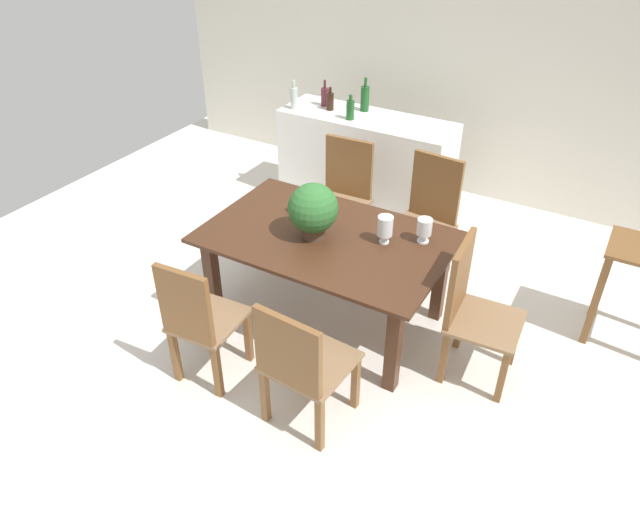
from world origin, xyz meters
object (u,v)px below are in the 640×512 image
at_px(wine_bottle_amber, 294,98).
at_px(wine_bottle_green, 365,98).
at_px(chair_foot_end, 471,305).
at_px(chair_near_left, 198,319).
at_px(kitchen_counter, 365,163).
at_px(wine_bottle_dark, 325,96).
at_px(chair_far_left, 343,191).
at_px(crystal_vase_left, 424,228).
at_px(chair_far_right, 428,212).
at_px(wine_bottle_clear, 330,101).
at_px(chair_near_right, 300,363).
at_px(wine_bottle_tall, 350,109).
at_px(crystal_vase_center_near, 385,227).
at_px(flower_centerpiece, 313,209).
at_px(dining_table, 327,250).
at_px(wine_glass, 295,199).

bearing_deg(wine_bottle_amber, wine_bottle_green, 25.22).
bearing_deg(chair_foot_end, chair_near_left, 120.54).
bearing_deg(kitchen_counter, wine_bottle_dark, 172.36).
xyz_separation_m(chair_far_left, crystal_vase_left, (1.01, -0.72, 0.31)).
relative_size(chair_far_right, wine_bottle_clear, 4.62).
xyz_separation_m(chair_far_right, chair_near_right, (-0.02, -1.96, -0.04)).
bearing_deg(wine_bottle_green, wine_bottle_dark, -170.23).
bearing_deg(chair_far_left, chair_near_right, -71.12).
bearing_deg(wine_bottle_tall, crystal_vase_center_near, -54.82).
bearing_deg(chair_near_right, chair_far_left, -64.59).
height_order(flower_centerpiece, wine_bottle_dark, wine_bottle_dark).
bearing_deg(wine_bottle_green, dining_table, -71.00).
bearing_deg(wine_glass, wine_bottle_dark, 112.64).
bearing_deg(chair_far_right, crystal_vase_left, -67.24).
bearing_deg(flower_centerpiece, chair_far_left, 106.78).
relative_size(chair_far_left, wine_bottle_clear, 4.46).
distance_m(flower_centerpiece, wine_bottle_clear, 1.99).
distance_m(chair_near_left, crystal_vase_left, 1.62).
distance_m(chair_far_left, wine_bottle_dark, 1.16).
relative_size(wine_bottle_clear, wine_bottle_amber, 0.80).
bearing_deg(dining_table, wine_bottle_dark, 120.02).
bearing_deg(chair_foot_end, wine_glass, 79.95).
relative_size(flower_centerpiece, wine_glass, 2.43).
bearing_deg(wine_bottle_tall, wine_bottle_clear, 156.19).
distance_m(crystal_vase_left, wine_bottle_amber, 2.30).
distance_m(flower_centerpiece, wine_glass, 0.37).
relative_size(chair_foot_end, wine_bottle_dark, 3.94).
distance_m(flower_centerpiece, crystal_vase_center_near, 0.50).
height_order(chair_near_right, chair_far_left, chair_far_left).
xyz_separation_m(wine_bottle_clear, wine_bottle_tall, (0.28, -0.12, 0.01)).
distance_m(chair_near_left, wine_bottle_tall, 2.65).
bearing_deg(wine_bottle_amber, wine_bottle_clear, 24.90).
height_order(chair_foot_end, chair_near_right, chair_foot_end).
distance_m(crystal_vase_center_near, wine_glass, 0.75).
xyz_separation_m(wine_glass, wine_bottle_green, (-0.29, 1.71, 0.20)).
bearing_deg(crystal_vase_left, chair_foot_end, -30.46).
distance_m(flower_centerpiece, wine_bottle_tall, 1.76).
bearing_deg(chair_foot_end, chair_near_right, 141.26).
bearing_deg(wine_bottle_dark, wine_bottle_clear, -36.18).
relative_size(kitchen_counter, wine_bottle_tall, 7.25).
bearing_deg(crystal_vase_left, dining_table, -156.71).
distance_m(chair_foot_end, wine_bottle_amber, 2.87).
relative_size(chair_far_right, wine_bottle_dark, 4.02).
distance_m(dining_table, wine_bottle_dark, 2.13).
height_order(dining_table, crystal_vase_left, crystal_vase_left).
bearing_deg(wine_bottle_amber, flower_centerpiece, -54.27).
xyz_separation_m(chair_far_right, wine_bottle_amber, (-1.66, 0.61, 0.48)).
xyz_separation_m(chair_near_right, flower_centerpiece, (-0.46, 0.93, 0.43)).
bearing_deg(flower_centerpiece, wine_bottle_amber, 125.73).
bearing_deg(chair_foot_end, wine_bottle_green, 39.36).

